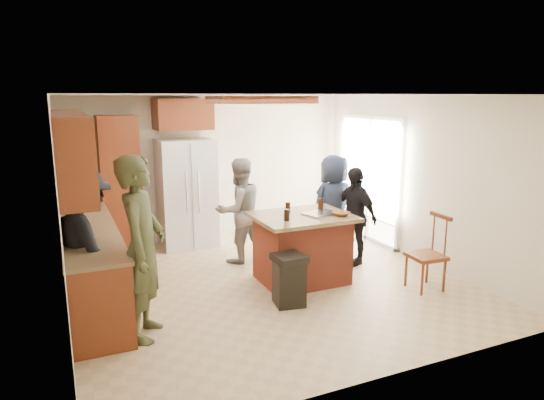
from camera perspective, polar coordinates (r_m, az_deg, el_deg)
name	(u,v)px	position (r m, az deg, el deg)	size (l,w,h in m)	color
room_shell	(436,179)	(10.17, 18.76, 2.30)	(8.00, 5.20, 5.00)	tan
person_front_left	(142,248)	(5.15, -15.05, -5.50)	(0.70, 0.51, 1.93)	#3C4126
person_behind_left	(239,210)	(7.33, -3.87, -1.23)	(0.77, 0.48, 1.59)	gray
person_behind_right	(334,206)	(7.61, 7.27, -0.74)	(0.79, 0.51, 1.61)	#1B2337
person_side_right	(354,216)	(7.35, 9.60, -1.82)	(0.86, 0.44, 1.47)	black
person_counter	(85,246)	(5.70, -21.15, -5.07)	(1.14, 0.53, 1.76)	black
left_cabinetry	(85,225)	(6.28, -21.19, -2.81)	(0.64, 3.00, 2.30)	maroon
back_wall_units	(136,167)	(8.05, -15.69, 3.77)	(1.80, 0.60, 2.45)	maroon
refrigerator	(187,193)	(8.20, -10.00, 0.78)	(0.90, 0.76, 1.80)	white
kitchen_island	(302,247)	(6.62, 3.54, -5.60)	(1.28, 1.03, 0.93)	#9A3927
island_items	(321,212)	(6.52, 5.77, -1.42)	(0.94, 0.62, 0.15)	silver
trash_bin	(289,279)	(5.93, 2.02, -9.32)	(0.39, 0.39, 0.63)	black
spindle_chair	(427,256)	(6.65, 17.82, -6.26)	(0.45, 0.45, 0.99)	maroon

